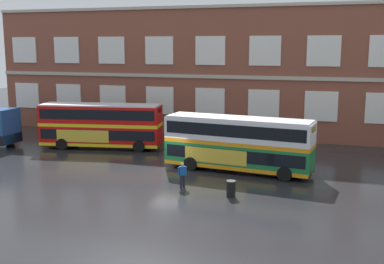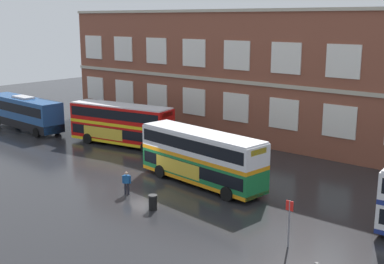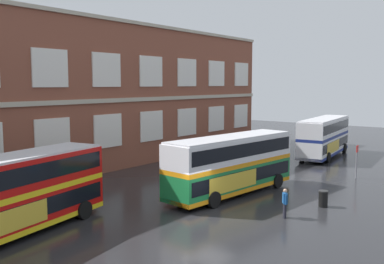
{
  "view_description": "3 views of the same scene",
  "coord_description": "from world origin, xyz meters",
  "px_view_note": "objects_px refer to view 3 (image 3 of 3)",
  "views": [
    {
      "loc": [
        12.28,
        -32.67,
        9.31
      ],
      "look_at": [
        1.16,
        2.12,
        2.68
      ],
      "focal_mm": 44.73,
      "sensor_mm": 36.0,
      "label": 1
    },
    {
      "loc": [
        27.96,
        -26.8,
        12.34
      ],
      "look_at": [
        3.26,
        2.45,
        3.66
      ],
      "focal_mm": 47.02,
      "sensor_mm": 36.0,
      "label": 2
    },
    {
      "loc": [
        -19.84,
        -14.1,
        7.64
      ],
      "look_at": [
        4.92,
        4.96,
        4.13
      ],
      "focal_mm": 40.25,
      "sensor_mm": 36.0,
      "label": 3
    }
  ],
  "objects_px": {
    "station_litter_bin": "(323,199)",
    "double_decker_middle": "(231,164)",
    "waiting_passenger": "(285,202)",
    "double_decker_far": "(324,136)",
    "bus_stand_flag": "(357,158)",
    "double_decker_near": "(11,195)"
  },
  "relations": [
    {
      "from": "double_decker_far",
      "to": "double_decker_middle",
      "type": "bearing_deg",
      "value": -178.12
    },
    {
      "from": "double_decker_near",
      "to": "bus_stand_flag",
      "type": "relative_size",
      "value": 4.18
    },
    {
      "from": "station_litter_bin",
      "to": "double_decker_near",
      "type": "bearing_deg",
      "value": 144.45
    },
    {
      "from": "double_decker_near",
      "to": "double_decker_far",
      "type": "relative_size",
      "value": 1.01
    },
    {
      "from": "bus_stand_flag",
      "to": "double_decker_far",
      "type": "bearing_deg",
      "value": 34.71
    },
    {
      "from": "waiting_passenger",
      "to": "bus_stand_flag",
      "type": "bearing_deg",
      "value": -0.18
    },
    {
      "from": "double_decker_far",
      "to": "bus_stand_flag",
      "type": "relative_size",
      "value": 4.15
    },
    {
      "from": "waiting_passenger",
      "to": "station_litter_bin",
      "type": "height_order",
      "value": "waiting_passenger"
    },
    {
      "from": "bus_stand_flag",
      "to": "station_litter_bin",
      "type": "relative_size",
      "value": 2.62
    },
    {
      "from": "waiting_passenger",
      "to": "bus_stand_flag",
      "type": "height_order",
      "value": "bus_stand_flag"
    },
    {
      "from": "double_decker_middle",
      "to": "waiting_passenger",
      "type": "relative_size",
      "value": 6.6
    },
    {
      "from": "station_litter_bin",
      "to": "waiting_passenger",
      "type": "bearing_deg",
      "value": 165.28
    },
    {
      "from": "double_decker_near",
      "to": "station_litter_bin",
      "type": "relative_size",
      "value": 10.95
    },
    {
      "from": "bus_stand_flag",
      "to": "waiting_passenger",
      "type": "bearing_deg",
      "value": 179.82
    },
    {
      "from": "waiting_passenger",
      "to": "station_litter_bin",
      "type": "relative_size",
      "value": 1.65
    },
    {
      "from": "double_decker_near",
      "to": "bus_stand_flag",
      "type": "bearing_deg",
      "value": -21.58
    },
    {
      "from": "station_litter_bin",
      "to": "double_decker_middle",
      "type": "bearing_deg",
      "value": 98.57
    },
    {
      "from": "double_decker_middle",
      "to": "station_litter_bin",
      "type": "xyz_separation_m",
      "value": [
        0.93,
        -6.18,
        -1.63
      ]
    },
    {
      "from": "double_decker_near",
      "to": "double_decker_far",
      "type": "height_order",
      "value": "same"
    },
    {
      "from": "station_litter_bin",
      "to": "double_decker_far",
      "type": "bearing_deg",
      "value": 20.58
    },
    {
      "from": "double_decker_far",
      "to": "bus_stand_flag",
      "type": "xyz_separation_m",
      "value": [
        -8.55,
        -5.92,
        -0.51
      ]
    },
    {
      "from": "double_decker_near",
      "to": "waiting_passenger",
      "type": "distance_m",
      "value": 14.7
    }
  ]
}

